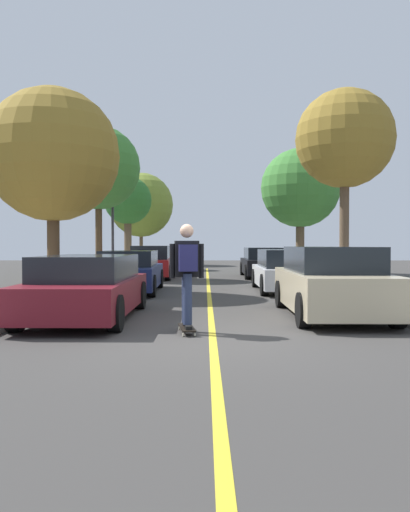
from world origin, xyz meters
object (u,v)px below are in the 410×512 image
object	(u,v)px
parked_car_right_nearest	(331,282)
parked_car_right_far	(263,263)
street_tree_left_near	(99,168)
street_tree_right_nearest	(345,139)
street_tree_left_nearest	(53,155)
street_tree_right_near	(300,188)
parked_car_left_near	(130,272)
skateboard	(187,328)
parked_car_right_near	(287,271)
parked_car_left_far	(152,262)
fire_hydrant	(348,280)
street_tree_left_farthest	(141,205)
skateboarder	(187,269)
streetlamp	(113,208)
street_tree_left_far	(128,201)
parked_car_left_nearest	(88,287)

from	to	relation	value
parked_car_right_nearest	parked_car_right_far	xyz separation A→B (m)	(-0.00, 12.73, -0.04)
street_tree_left_near	street_tree_right_nearest	bearing A→B (deg)	-24.93
parked_car_right_nearest	street_tree_left_nearest	size ratio (longest dim) A/B	0.73
street_tree_right_near	parked_car_left_near	bearing A→B (deg)	-125.49
parked_car_right_nearest	street_tree_left_near	distance (m)	14.27
street_tree_right_near	skateboard	bearing A→B (deg)	-106.34
parked_car_right_near	street_tree_left_near	bearing A→B (deg)	140.61
parked_car_left_far	fire_hydrant	world-z (taller)	parked_car_left_far
parked_car_right_nearest	street_tree_left_farthest	size ratio (longest dim) A/B	0.68
parked_car_left_far	street_tree_right_near	size ratio (longest dim) A/B	0.70
parked_car_left_near	parked_car_right_near	world-z (taller)	parked_car_right_near
street_tree_left_near	skateboarder	xyz separation A→B (m)	(4.30, -13.67, -3.70)
parked_car_left_near	street_tree_left_near	distance (m)	7.78
parked_car_right_near	skateboard	distance (m)	8.27
parked_car_right_nearest	skateboard	distance (m)	3.60
street_tree_right_near	streetlamp	size ratio (longest dim) A/B	1.20
parked_car_left_near	street_tree_right_nearest	world-z (taller)	street_tree_right_nearest
street_tree_left_near	street_tree_right_near	size ratio (longest dim) A/B	1.04
parked_car_left_near	parked_car_right_far	distance (m)	8.84
street_tree_left_far	street_tree_left_nearest	bearing A→B (deg)	-90.00
parked_car_right_near	street_tree_right_nearest	size ratio (longest dim) A/B	0.66
parked_car_right_near	skateboarder	xyz separation A→B (m)	(-2.92, -7.75, 0.43)
street_tree_left_nearest	fire_hydrant	world-z (taller)	street_tree_left_nearest
street_tree_left_far	skateboarder	distance (m)	22.68
street_tree_left_farthest	skateboarder	size ratio (longest dim) A/B	3.75
fire_hydrant	street_tree_left_near	bearing A→B (deg)	139.29
street_tree_left_far	street_tree_right_near	bearing A→B (deg)	-25.38
streetlamp	parked_car_right_nearest	bearing A→B (deg)	-61.32
parked_car_left_nearest	street_tree_right_nearest	world-z (taller)	street_tree_right_nearest
parked_car_right_nearest	street_tree_right_nearest	distance (m)	8.76
parked_car_left_far	parked_car_right_near	world-z (taller)	parked_car_left_far
street_tree_left_far	fire_hydrant	xyz separation A→B (m)	(8.71, -15.90, -3.58)
parked_car_left_nearest	street_tree_left_far	bearing A→B (deg)	96.25
parked_car_right_near	skateboarder	size ratio (longest dim) A/B	2.57
fire_hydrant	street_tree_left_far	bearing A→B (deg)	118.72
street_tree_left_farthest	street_tree_right_nearest	xyz separation A→B (m)	(9.44, -19.19, 0.80)
parked_car_left_nearest	street_tree_left_farthest	world-z (taller)	street_tree_left_farthest
parked_car_left_far	skateboarder	bearing A→B (deg)	-81.71
street_tree_left_nearest	street_tree_right_nearest	size ratio (longest dim) A/B	0.90
parked_car_right_near	parked_car_right_far	world-z (taller)	parked_car_right_far
parked_car_right_near	street_tree_left_nearest	distance (m)	8.06
skateboard	parked_car_left_near	bearing A→B (deg)	105.49
parked_car_right_nearest	street_tree_left_far	distance (m)	21.54
parked_car_left_nearest	street_tree_left_near	size ratio (longest dim) A/B	0.70
street_tree_right_near	fire_hydrant	distance (m)	12.08
skateboarder	street_tree_left_far	bearing A→B (deg)	101.01
parked_car_left_near	street_tree_right_near	xyz separation A→B (m)	(7.21, 10.11, 3.71)
street_tree_left_far	parked_car_right_near	bearing A→B (deg)	-63.28
parked_car_right_far	street_tree_left_farthest	size ratio (longest dim) A/B	0.71
street_tree_left_farthest	street_tree_right_near	size ratio (longest dim) A/B	1.04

